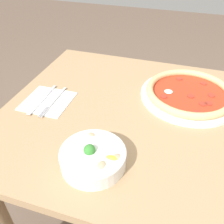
{
  "coord_description": "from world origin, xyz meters",
  "views": [
    {
      "loc": [
        -0.07,
        0.67,
        1.27
      ],
      "look_at": [
        0.13,
        0.04,
        0.76
      ],
      "focal_mm": 40.0,
      "sensor_mm": 36.0,
      "label": 1
    }
  ],
  "objects_px": {
    "pizza": "(189,93)",
    "knife": "(44,98)",
    "bowl": "(94,157)",
    "fork": "(54,101)"
  },
  "relations": [
    {
      "from": "pizza",
      "to": "knife",
      "type": "xyz_separation_m",
      "value": [
        0.51,
        0.18,
        -0.01
      ]
    },
    {
      "from": "pizza",
      "to": "knife",
      "type": "height_order",
      "value": "pizza"
    },
    {
      "from": "bowl",
      "to": "knife",
      "type": "xyz_separation_m",
      "value": [
        0.29,
        -0.23,
        -0.02
      ]
    },
    {
      "from": "pizza",
      "to": "knife",
      "type": "relative_size",
      "value": 1.85
    },
    {
      "from": "pizza",
      "to": "bowl",
      "type": "height_order",
      "value": "bowl"
    },
    {
      "from": "bowl",
      "to": "knife",
      "type": "bearing_deg",
      "value": -38.93
    },
    {
      "from": "pizza",
      "to": "fork",
      "type": "height_order",
      "value": "pizza"
    },
    {
      "from": "pizza",
      "to": "knife",
      "type": "bearing_deg",
      "value": 18.97
    },
    {
      "from": "pizza",
      "to": "fork",
      "type": "xyz_separation_m",
      "value": [
        0.47,
        0.18,
        -0.01
      ]
    },
    {
      "from": "knife",
      "to": "fork",
      "type": "bearing_deg",
      "value": 81.92
    }
  ]
}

